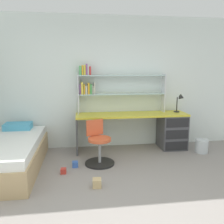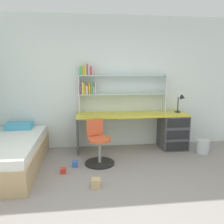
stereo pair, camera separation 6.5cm
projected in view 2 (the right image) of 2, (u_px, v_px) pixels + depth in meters
name	position (u px, v px, depth m)	size (l,w,h in m)	color
ground_plane	(142.00, 211.00, 2.78)	(5.90, 5.84, 0.02)	gray
room_shell	(46.00, 88.00, 3.59)	(5.90, 5.84, 2.72)	silver
desk	(161.00, 128.00, 4.88)	(2.26, 0.56, 0.76)	gold
bookshelf_hutch	(109.00, 85.00, 4.75)	(1.80, 0.22, 0.99)	silver
desk_lamp	(182.00, 100.00, 4.84)	(0.20, 0.17, 0.38)	black
swivel_chair	(99.00, 147.00, 4.11)	(0.52, 0.52, 0.76)	black
bed_platform	(9.00, 154.00, 3.90)	(1.02, 1.97, 0.62)	tan
waste_bin	(203.00, 146.00, 4.65)	(0.25, 0.25, 0.27)	silver
toy_block_blue_0	(75.00, 164.00, 4.01)	(0.10, 0.10, 0.10)	#3860B7
toy_block_natural_1	(96.00, 183.00, 3.31)	(0.12, 0.12, 0.12)	tan
toy_block_red_2	(63.00, 171.00, 3.76)	(0.09, 0.09, 0.09)	red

